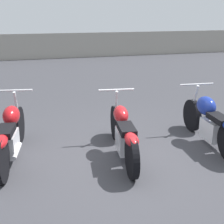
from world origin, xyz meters
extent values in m
plane|color=#38383D|center=(0.00, 0.00, 0.00)|extent=(60.00, 60.00, 0.00)
cube|color=#9E998E|center=(0.00, 12.27, 0.65)|extent=(40.00, 0.04, 1.31)
cylinder|color=black|center=(-1.64, 1.31, 0.34)|extent=(0.21, 0.68, 0.67)
cylinder|color=black|center=(-1.89, -0.20, 0.34)|extent=(0.21, 0.68, 0.67)
cube|color=silver|center=(-1.78, 0.48, 0.30)|extent=(0.29, 0.58, 0.37)
ellipsoid|color=#AD1419|center=(-1.74, 0.74, 0.71)|extent=(0.35, 0.53, 0.32)
cube|color=black|center=(-1.82, 0.23, 0.62)|extent=(0.32, 0.54, 0.10)
ellipsoid|color=#AD1419|center=(-1.88, -0.15, 0.61)|extent=(0.27, 0.47, 0.16)
cylinder|color=silver|center=(-1.66, 1.21, 1.02)|extent=(0.63, 0.14, 0.04)
cylinder|color=silver|center=(-1.65, 1.26, 0.68)|extent=(0.09, 0.26, 0.67)
cylinder|color=silver|center=(-1.69, 0.31, 0.24)|extent=(0.16, 0.57, 0.07)
cylinder|color=black|center=(0.16, 0.91, 0.33)|extent=(0.19, 0.66, 0.66)
cylinder|color=black|center=(-0.05, -0.60, 0.33)|extent=(0.19, 0.66, 0.66)
cube|color=silver|center=(0.04, 0.08, 0.29)|extent=(0.27, 0.57, 0.36)
ellipsoid|color=red|center=(0.08, 0.34, 0.68)|extent=(0.31, 0.53, 0.29)
cube|color=black|center=(0.01, -0.18, 0.61)|extent=(0.30, 0.53, 0.10)
ellipsoid|color=red|center=(-0.04, -0.55, 0.59)|extent=(0.26, 0.46, 0.16)
cylinder|color=silver|center=(0.14, 0.81, 1.01)|extent=(0.66, 0.12, 0.04)
cylinder|color=silver|center=(0.15, 0.86, 0.67)|extent=(0.08, 0.26, 0.66)
cylinder|color=silver|center=(0.14, -0.09, 0.23)|extent=(0.17, 0.73, 0.07)
cylinder|color=black|center=(1.81, 0.90, 0.33)|extent=(0.15, 0.66, 0.66)
cube|color=silver|center=(1.75, 0.11, 0.29)|extent=(0.24, 0.53, 0.36)
ellipsoid|color=navy|center=(1.77, 0.36, 0.69)|extent=(0.34, 0.53, 0.35)
cube|color=black|center=(1.73, -0.13, 0.60)|extent=(0.28, 0.54, 0.10)
cylinder|color=silver|center=(1.81, 0.80, 1.01)|extent=(0.70, 0.09, 0.04)
cylinder|color=silver|center=(1.81, 0.85, 0.67)|extent=(0.07, 0.26, 0.66)
cylinder|color=silver|center=(1.86, -0.04, 0.23)|extent=(0.13, 0.68, 0.07)
camera|label=1|loc=(-1.50, -4.52, 2.38)|focal=50.00mm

